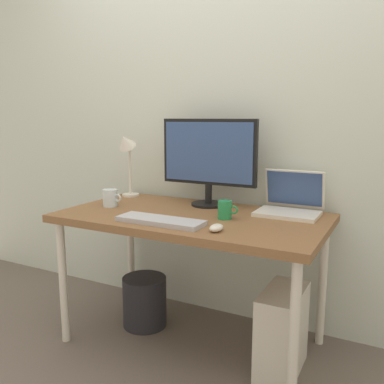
{
  "coord_description": "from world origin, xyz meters",
  "views": [
    {
      "loc": [
        0.98,
        -1.88,
        1.24
      ],
      "look_at": [
        0.0,
        0.0,
        0.85
      ],
      "focal_mm": 38.62,
      "sensor_mm": 36.0,
      "label": 1
    }
  ],
  "objects_px": {
    "laptop": "(290,203)",
    "wastebasket": "(145,301)",
    "monitor": "(209,157)",
    "mouse": "(216,228)",
    "glass_cup": "(110,198)",
    "computer_tower": "(282,331)",
    "coffee_mug": "(225,210)",
    "desk": "(192,226)",
    "desk_lamp": "(127,151)",
    "keyboard": "(160,221)"
  },
  "relations": [
    {
      "from": "desk_lamp",
      "to": "glass_cup",
      "type": "bearing_deg",
      "value": -72.96
    },
    {
      "from": "computer_tower",
      "to": "desk",
      "type": "bearing_deg",
      "value": 175.94
    },
    {
      "from": "coffee_mug",
      "to": "glass_cup",
      "type": "distance_m",
      "value": 0.7
    },
    {
      "from": "monitor",
      "to": "laptop",
      "type": "distance_m",
      "value": 0.52
    },
    {
      "from": "desk_lamp",
      "to": "laptop",
      "type": "bearing_deg",
      "value": 0.94
    },
    {
      "from": "computer_tower",
      "to": "mouse",
      "type": "bearing_deg",
      "value": -142.01
    },
    {
      "from": "monitor",
      "to": "laptop",
      "type": "relative_size",
      "value": 1.8
    },
    {
      "from": "monitor",
      "to": "laptop",
      "type": "bearing_deg",
      "value": 2.14
    },
    {
      "from": "desk",
      "to": "computer_tower",
      "type": "relative_size",
      "value": 3.3
    },
    {
      "from": "desk",
      "to": "laptop",
      "type": "xyz_separation_m",
      "value": [
        0.45,
        0.26,
        0.12
      ]
    },
    {
      "from": "keyboard",
      "to": "computer_tower",
      "type": "bearing_deg",
      "value": 19.36
    },
    {
      "from": "desk",
      "to": "laptop",
      "type": "bearing_deg",
      "value": 29.81
    },
    {
      "from": "mouse",
      "to": "glass_cup",
      "type": "relative_size",
      "value": 0.76
    },
    {
      "from": "laptop",
      "to": "wastebasket",
      "type": "height_order",
      "value": "laptop"
    },
    {
      "from": "monitor",
      "to": "laptop",
      "type": "height_order",
      "value": "monitor"
    },
    {
      "from": "desk_lamp",
      "to": "desk",
      "type": "bearing_deg",
      "value": -22.24
    },
    {
      "from": "keyboard",
      "to": "computer_tower",
      "type": "distance_m",
      "value": 0.8
    },
    {
      "from": "mouse",
      "to": "laptop",
      "type": "bearing_deg",
      "value": 67.9
    },
    {
      "from": "coffee_mug",
      "to": "glass_cup",
      "type": "bearing_deg",
      "value": -177.49
    },
    {
      "from": "keyboard",
      "to": "coffee_mug",
      "type": "relative_size",
      "value": 4.15
    },
    {
      "from": "desk",
      "to": "monitor",
      "type": "relative_size",
      "value": 2.41
    },
    {
      "from": "mouse",
      "to": "coffee_mug",
      "type": "relative_size",
      "value": 0.85
    },
    {
      "from": "computer_tower",
      "to": "desk_lamp",
      "type": "bearing_deg",
      "value": 165.85
    },
    {
      "from": "desk",
      "to": "glass_cup",
      "type": "distance_m",
      "value": 0.52
    },
    {
      "from": "glass_cup",
      "to": "mouse",
      "type": "bearing_deg",
      "value": -14.94
    },
    {
      "from": "wastebasket",
      "to": "monitor",
      "type": "bearing_deg",
      "value": 32.31
    },
    {
      "from": "laptop",
      "to": "coffee_mug",
      "type": "xyz_separation_m",
      "value": [
        -0.26,
        -0.27,
        -0.01
      ]
    },
    {
      "from": "desk",
      "to": "monitor",
      "type": "bearing_deg",
      "value": 94.58
    },
    {
      "from": "desk_lamp",
      "to": "coffee_mug",
      "type": "height_order",
      "value": "desk_lamp"
    },
    {
      "from": "desk_lamp",
      "to": "computer_tower",
      "type": "bearing_deg",
      "value": -14.15
    },
    {
      "from": "coffee_mug",
      "to": "wastebasket",
      "type": "bearing_deg",
      "value": 174.71
    },
    {
      "from": "monitor",
      "to": "glass_cup",
      "type": "relative_size",
      "value": 4.83
    },
    {
      "from": "laptop",
      "to": "glass_cup",
      "type": "xyz_separation_m",
      "value": [
        -0.96,
        -0.3,
        -0.01
      ]
    },
    {
      "from": "laptop",
      "to": "computer_tower",
      "type": "height_order",
      "value": "laptop"
    },
    {
      "from": "keyboard",
      "to": "laptop",
      "type": "bearing_deg",
      "value": 44.45
    },
    {
      "from": "laptop",
      "to": "glass_cup",
      "type": "distance_m",
      "value": 1.01
    },
    {
      "from": "coffee_mug",
      "to": "wastebasket",
      "type": "relative_size",
      "value": 0.35
    },
    {
      "from": "coffee_mug",
      "to": "glass_cup",
      "type": "relative_size",
      "value": 0.89
    },
    {
      "from": "laptop",
      "to": "mouse",
      "type": "distance_m",
      "value": 0.54
    },
    {
      "from": "monitor",
      "to": "glass_cup",
      "type": "xyz_separation_m",
      "value": [
        -0.49,
        -0.28,
        -0.23
      ]
    },
    {
      "from": "monitor",
      "to": "computer_tower",
      "type": "distance_m",
      "value": 1.0
    },
    {
      "from": "desk",
      "to": "coffee_mug",
      "type": "height_order",
      "value": "coffee_mug"
    },
    {
      "from": "laptop",
      "to": "computer_tower",
      "type": "relative_size",
      "value": 0.76
    },
    {
      "from": "desk_lamp",
      "to": "mouse",
      "type": "xyz_separation_m",
      "value": [
        0.84,
        -0.49,
        -0.28
      ]
    },
    {
      "from": "laptop",
      "to": "glass_cup",
      "type": "relative_size",
      "value": 2.69
    },
    {
      "from": "laptop",
      "to": "desk_lamp",
      "type": "bearing_deg",
      "value": -179.06
    },
    {
      "from": "desk",
      "to": "mouse",
      "type": "distance_m",
      "value": 0.36
    },
    {
      "from": "monitor",
      "to": "mouse",
      "type": "distance_m",
      "value": 0.62
    },
    {
      "from": "mouse",
      "to": "monitor",
      "type": "bearing_deg",
      "value": 119.02
    },
    {
      "from": "laptop",
      "to": "coffee_mug",
      "type": "bearing_deg",
      "value": -133.97
    }
  ]
}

